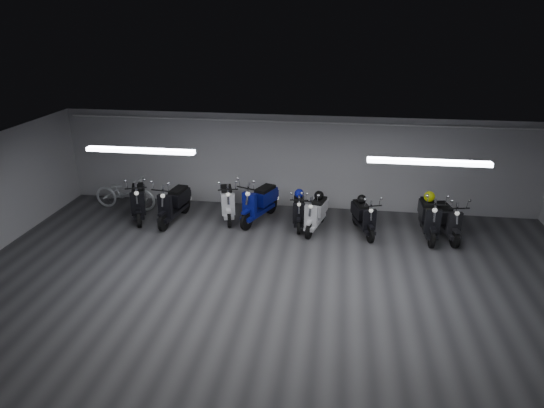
# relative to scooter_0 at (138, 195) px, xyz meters

# --- Properties ---
(floor) EXTENTS (14.00, 10.00, 0.01)m
(floor) POSITION_rel_scooter_0_xyz_m (4.32, -3.46, -0.71)
(floor) COLOR #373739
(floor) RESTS_ON ground
(ceiling) EXTENTS (14.00, 10.00, 0.01)m
(ceiling) POSITION_rel_scooter_0_xyz_m (4.32, -3.46, 2.10)
(ceiling) COLOR slate
(ceiling) RESTS_ON ground
(back_wall) EXTENTS (14.00, 0.01, 2.80)m
(back_wall) POSITION_rel_scooter_0_xyz_m (4.32, 1.54, 0.70)
(back_wall) COLOR #A9A9AC
(back_wall) RESTS_ON ground
(fluor_strip_left) EXTENTS (2.40, 0.18, 0.08)m
(fluor_strip_left) POSITION_rel_scooter_0_xyz_m (1.32, -2.46, 2.04)
(fluor_strip_left) COLOR white
(fluor_strip_left) RESTS_ON ceiling
(fluor_strip_right) EXTENTS (2.40, 0.18, 0.08)m
(fluor_strip_right) POSITION_rel_scooter_0_xyz_m (7.32, -2.46, 2.04)
(fluor_strip_right) COLOR white
(fluor_strip_right) RESTS_ON ceiling
(conduit) EXTENTS (13.60, 0.05, 0.05)m
(conduit) POSITION_rel_scooter_0_xyz_m (4.32, 1.46, 1.92)
(conduit) COLOR white
(conduit) RESTS_ON back_wall
(scooter_0) EXTENTS (1.28, 1.99, 1.41)m
(scooter_0) POSITION_rel_scooter_0_xyz_m (0.00, 0.00, 0.00)
(scooter_0) COLOR black
(scooter_0) RESTS_ON floor
(scooter_1) EXTENTS (0.91, 1.98, 1.42)m
(scooter_1) POSITION_rel_scooter_0_xyz_m (1.06, -0.07, 0.01)
(scooter_1) COLOR black
(scooter_1) RESTS_ON floor
(scooter_2) EXTENTS (1.10, 1.90, 1.34)m
(scooter_2) POSITION_rel_scooter_0_xyz_m (2.49, 0.36, -0.03)
(scooter_2) COLOR silver
(scooter_2) RESTS_ON floor
(scooter_4) EXTENTS (1.35, 2.09, 1.48)m
(scooter_4) POSITION_rel_scooter_0_xyz_m (3.43, 0.29, 0.03)
(scooter_4) COLOR navy
(scooter_4) RESTS_ON floor
(scooter_5) EXTENTS (0.66, 1.63, 1.19)m
(scooter_5) POSITION_rel_scooter_0_xyz_m (4.56, 0.14, -0.11)
(scooter_5) COLOR black
(scooter_5) RESTS_ON floor
(scooter_6) EXTENTS (0.97, 1.80, 1.27)m
(scooter_6) POSITION_rel_scooter_0_xyz_m (5.03, -0.08, -0.07)
(scooter_6) COLOR silver
(scooter_6) RESTS_ON floor
(scooter_7) EXTENTS (1.03, 1.75, 1.24)m
(scooter_7) POSITION_rel_scooter_0_xyz_m (6.30, -0.10, -0.09)
(scooter_7) COLOR black
(scooter_7) RESTS_ON floor
(scooter_8) EXTENTS (0.65, 1.92, 1.42)m
(scooter_8) POSITION_rel_scooter_0_xyz_m (7.97, -0.07, 0.01)
(scooter_8) COLOR black
(scooter_8) RESTS_ON floor
(scooter_9) EXTENTS (0.93, 1.83, 1.30)m
(scooter_9) POSITION_rel_scooter_0_xyz_m (8.42, -0.05, -0.05)
(scooter_9) COLOR black
(scooter_9) RESTS_ON floor
(bicycle) EXTENTS (1.95, 0.82, 1.23)m
(bicycle) POSITION_rel_scooter_0_xyz_m (-0.70, 0.64, -0.09)
(bicycle) COLOR white
(bicycle) RESTS_ON floor
(helmet_0) EXTENTS (0.26, 0.26, 0.26)m
(helmet_0) POSITION_rel_scooter_0_xyz_m (5.09, 0.15, 0.21)
(helmet_0) COLOR black
(helmet_0) RESTS_ON scooter_6
(helmet_1) EXTENTS (0.24, 0.24, 0.24)m
(helmet_1) POSITION_rel_scooter_0_xyz_m (6.23, 0.12, 0.18)
(helmet_1) COLOR black
(helmet_1) RESTS_ON scooter_7
(helmet_2) EXTENTS (0.26, 0.26, 0.26)m
(helmet_2) POSITION_rel_scooter_0_xyz_m (4.54, 0.36, 0.16)
(helmet_2) COLOR #0E159B
(helmet_2) RESTS_ON scooter_5
(helmet_3) EXTENTS (0.29, 0.29, 0.29)m
(helmet_3) POSITION_rel_scooter_0_xyz_m (7.97, 0.20, 0.32)
(helmet_3) COLOR #C1D30C
(helmet_3) RESTS_ON scooter_8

